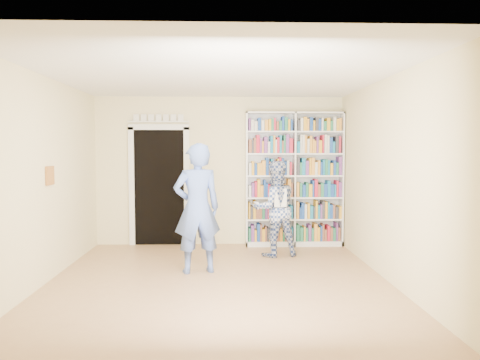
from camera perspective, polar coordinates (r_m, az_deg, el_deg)
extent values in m
plane|color=#A5774F|center=(6.31, -2.66, -12.31)|extent=(5.00, 5.00, 0.00)
plane|color=white|center=(6.14, -2.74, 12.68)|extent=(5.00, 5.00, 0.00)
plane|color=beige|center=(8.58, -2.50, 1.09)|extent=(4.50, 0.00, 4.50)
plane|color=beige|center=(6.51, -22.92, -0.04)|extent=(0.00, 5.00, 5.00)
plane|color=beige|center=(6.46, 17.69, 0.05)|extent=(0.00, 5.00, 5.00)
cube|color=white|center=(8.52, 6.61, 0.09)|extent=(1.75, 0.33, 2.41)
cube|color=white|center=(8.52, 6.61, 0.09)|extent=(0.03, 0.33, 2.41)
cube|color=black|center=(8.66, -9.79, -0.92)|extent=(0.90, 0.03, 2.10)
cube|color=white|center=(8.73, -13.06, -0.93)|extent=(0.10, 0.06, 2.20)
cube|color=white|center=(8.59, -6.50, -0.93)|extent=(0.10, 0.06, 2.20)
cube|color=white|center=(8.63, -9.89, 6.37)|extent=(1.10, 0.06, 0.10)
cube|color=white|center=(8.62, -9.91, 7.04)|extent=(1.10, 0.08, 0.02)
cube|color=brown|center=(6.69, -22.16, 0.50)|extent=(0.03, 0.25, 0.25)
imported|color=#5570BD|center=(6.63, -5.25, -3.45)|extent=(0.76, 0.59, 1.83)
imported|color=navy|center=(7.67, 4.27, -3.50)|extent=(0.87, 0.74, 1.56)
cube|color=white|center=(7.44, 4.97, -2.20)|extent=(0.20, 0.05, 0.29)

